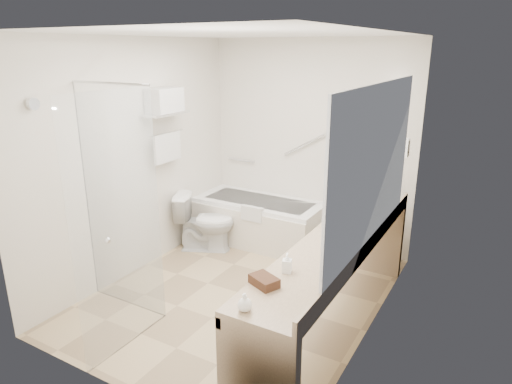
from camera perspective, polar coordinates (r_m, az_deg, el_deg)
The scene contains 25 objects.
floor at distance 4.75m, azimuth -1.85°, elevation -12.54°, with size 3.20×3.20×0.00m, color tan.
ceiling at distance 4.11m, azimuth -2.22°, elevation 19.20°, with size 2.60×3.20×0.10m, color white.
wall_back at distance 5.64m, azimuth 6.65°, elevation 5.89°, with size 2.60×0.10×2.50m, color beige.
wall_front at distance 3.10m, azimuth -17.94°, elevation -4.83°, with size 2.60×0.10×2.50m, color beige.
wall_left at distance 5.05m, azimuth -14.66°, elevation 4.05°, with size 0.10×3.20×2.50m, color beige.
wall_right at distance 3.76m, azimuth 15.02°, elevation -0.57°, with size 0.10×3.20×2.50m, color beige.
bathtub at distance 5.82m, azimuth 0.37°, elevation -3.62°, with size 1.60×0.73×0.59m.
grab_bar_short at distance 6.10m, azimuth -1.81°, elevation 4.01°, with size 0.03×0.03×0.40m, color silver.
grab_bar_long at distance 5.63m, azimuth 6.02°, elevation 5.88°, with size 0.03×0.03×0.60m, color silver.
shower_enclosure at distance 4.02m, azimuth -16.76°, elevation -2.33°, with size 0.96×0.91×2.11m.
towel_shelf at distance 5.13m, azimuth -11.29°, elevation 10.21°, with size 0.24×0.55×0.81m.
vanity_counter at distance 3.93m, azimuth 9.81°, elevation -9.01°, with size 0.55×2.70×0.95m.
sink at distance 4.20m, azimuth 12.26°, elevation -4.71°, with size 0.40×0.52×0.14m, color white.
faucet at distance 4.12m, azimuth 14.27°, elevation -3.64°, with size 0.03×0.03×0.14m, color silver.
mirror at distance 3.55m, azimuth 14.59°, elevation 3.40°, with size 0.02×2.00×1.20m, color #B1B5BD.
hairdryer_unit at distance 4.72m, azimuth 18.08°, elevation 5.30°, with size 0.08×0.10×0.18m, color white.
toilet at distance 5.61m, azimuth -6.39°, elevation -3.81°, with size 0.40×0.71×0.70m, color white.
amenity_basket at distance 3.13m, azimuth 1.03°, elevation -11.06°, with size 0.20×0.13×0.07m, color #432718.
soap_bottle_a at distance 3.31m, azimuth 3.88°, elevation -9.46°, with size 0.07×0.15×0.07m, color white.
soap_bottle_b at distance 2.86m, azimuth -1.42°, elevation -13.81°, with size 0.09×0.12×0.09m, color white.
water_bottle_left at distance 4.41m, azimuth 11.26°, elevation -2.01°, with size 0.06×0.06×0.18m.
water_bottle_mid at distance 4.75m, azimuth 14.91°, elevation -0.65°, with size 0.06×0.06×0.21m.
water_bottle_right at distance 4.47m, azimuth 12.72°, elevation -1.66°, with size 0.06×0.06×0.20m.
drinking_glass_near at distance 4.11m, azimuth 8.62°, elevation -3.85°, with size 0.07×0.07×0.09m, color silver.
drinking_glass_far at distance 4.19m, azimuth 10.05°, elevation -3.54°, with size 0.07×0.07×0.09m, color silver.
Camera 1 is at (2.18, -3.48, 2.39)m, focal length 32.00 mm.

